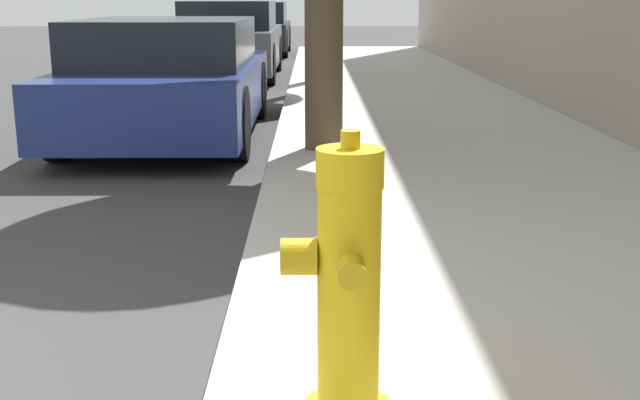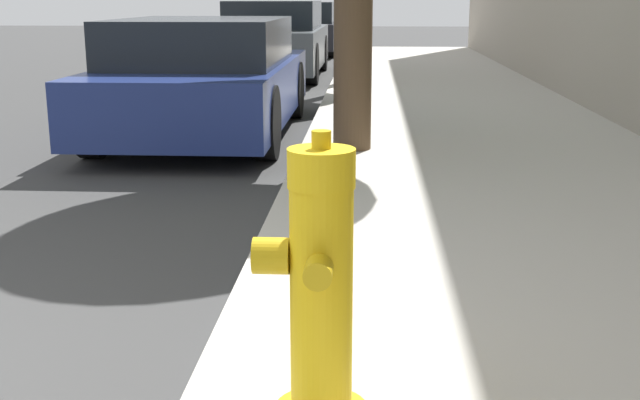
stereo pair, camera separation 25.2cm
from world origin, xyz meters
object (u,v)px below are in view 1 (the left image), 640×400
(fire_hydrant, at_px, (347,290))
(parked_car_mid, at_px, (231,40))
(parked_car_far, at_px, (253,29))
(parked_car_near, at_px, (171,79))

(fire_hydrant, height_order, parked_car_mid, parked_car_mid)
(parked_car_far, bearing_deg, parked_car_mid, -89.67)
(fire_hydrant, bearing_deg, parked_car_far, 94.97)
(parked_car_near, relative_size, parked_car_far, 1.05)
(parked_car_near, bearing_deg, parked_car_mid, 90.07)
(fire_hydrant, xyz_separation_m, parked_car_far, (-1.65, 19.03, 0.08))
(parked_car_mid, bearing_deg, fire_hydrant, -82.79)
(fire_hydrant, distance_m, parked_car_mid, 12.89)
(fire_hydrant, height_order, parked_car_near, parked_car_near)
(fire_hydrant, relative_size, parked_car_near, 0.22)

